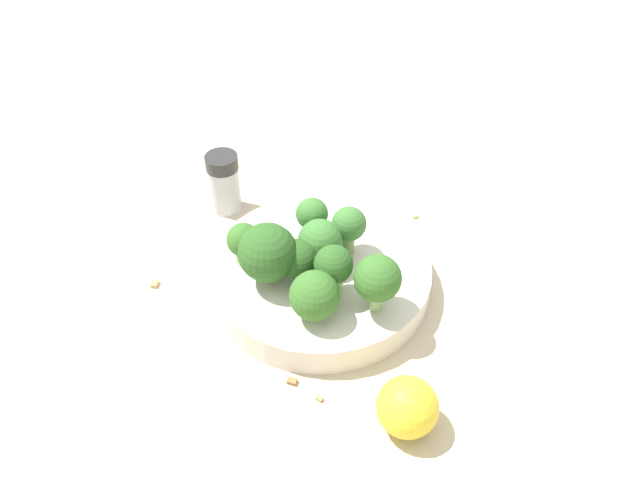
{
  "coord_description": "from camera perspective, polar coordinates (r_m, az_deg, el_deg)",
  "views": [
    {
      "loc": [
        -0.03,
        0.44,
        0.47
      ],
      "look_at": [
        0.0,
        0.0,
        0.06
      ],
      "focal_mm": 35.0,
      "sensor_mm": 36.0,
      "label": 1
    }
  ],
  "objects": [
    {
      "name": "almond_crumb_1",
      "position": [
        0.56,
        -2.58,
        -12.65
      ],
      "size": [
        0.01,
        0.01,
        0.01
      ],
      "primitive_type": "cube",
      "rotation": [
        0.0,
        0.0,
        6.04
      ],
      "color": "olive",
      "rests_on": "ground_plane"
    },
    {
      "name": "broccoli_floret_4",
      "position": [
        0.55,
        -0.09,
        -5.2
      ],
      "size": [
        0.05,
        0.05,
        0.05
      ],
      "color": "#84AD66",
      "rests_on": "bowl"
    },
    {
      "name": "broccoli_floret_3",
      "position": [
        0.58,
        -4.81,
        -1.17
      ],
      "size": [
        0.06,
        0.06,
        0.06
      ],
      "color": "#8EB770",
      "rests_on": "bowl"
    },
    {
      "name": "broccoli_floret_8",
      "position": [
        0.63,
        -0.74,
        2.28
      ],
      "size": [
        0.03,
        0.03,
        0.05
      ],
      "color": "#84AD66",
      "rests_on": "bowl"
    },
    {
      "name": "almond_crumb_2",
      "position": [
        0.72,
        8.74,
        2.25
      ],
      "size": [
        0.01,
        0.01,
        0.01
      ],
      "primitive_type": "cube",
      "rotation": [
        0.0,
        0.0,
        1.43
      ],
      "color": "tan",
      "rests_on": "ground_plane"
    },
    {
      "name": "broccoli_floret_7",
      "position": [
        0.59,
        -1.96,
        -1.84
      ],
      "size": [
        0.04,
        0.04,
        0.05
      ],
      "color": "#84AD66",
      "rests_on": "bowl"
    },
    {
      "name": "broccoli_floret_5",
      "position": [
        0.55,
        5.28,
        -3.6
      ],
      "size": [
        0.04,
        0.04,
        0.06
      ],
      "color": "#8EB770",
      "rests_on": "bowl"
    },
    {
      "name": "broccoli_floret_6",
      "position": [
        0.61,
        -7.03,
        -0.38
      ],
      "size": [
        0.03,
        0.03,
        0.04
      ],
      "color": "#8EB770",
      "rests_on": "bowl"
    },
    {
      "name": "bowl",
      "position": [
        0.63,
        -0.0,
        -3.2
      ],
      "size": [
        0.22,
        0.22,
        0.03
      ],
      "primitive_type": "cylinder",
      "color": "silver",
      "rests_on": "ground_plane"
    },
    {
      "name": "broccoli_floret_0",
      "position": [
        0.6,
        -0.26,
        -0.18
      ],
      "size": [
        0.04,
        0.04,
        0.05
      ],
      "color": "#8EB770",
      "rests_on": "bowl"
    },
    {
      "name": "ground_plane",
      "position": [
        0.64,
        -0.0,
        -4.17
      ],
      "size": [
        3.0,
        3.0,
        0.0
      ],
      "primitive_type": "plane",
      "color": "beige"
    },
    {
      "name": "pepper_shaker",
      "position": [
        0.72,
        -8.75,
        5.22
      ],
      "size": [
        0.04,
        0.04,
        0.07
      ],
      "color": "#B2B7BC",
      "rests_on": "ground_plane"
    },
    {
      "name": "almond_crumb_3",
      "position": [
        0.66,
        -14.9,
        -3.78
      ],
      "size": [
        0.01,
        0.01,
        0.01
      ],
      "primitive_type": "cube",
      "rotation": [
        0.0,
        0.0,
        1.46
      ],
      "color": "tan",
      "rests_on": "ground_plane"
    },
    {
      "name": "broccoli_floret_1",
      "position": [
        0.57,
        1.23,
        -2.53
      ],
      "size": [
        0.04,
        0.04,
        0.06
      ],
      "color": "#8EB770",
      "rests_on": "bowl"
    },
    {
      "name": "lemon_wedge",
      "position": [
        0.53,
        7.99,
        -14.89
      ],
      "size": [
        0.05,
        0.05,
        0.05
      ],
      "primitive_type": "sphere",
      "color": "yellow",
      "rests_on": "ground_plane"
    },
    {
      "name": "almond_crumb_0",
      "position": [
        0.55,
        -0.04,
        -14.24
      ],
      "size": [
        0.01,
        0.01,
        0.01
      ],
      "primitive_type": "cube",
      "rotation": [
        0.0,
        0.0,
        5.74
      ],
      "color": "#AD7F4C",
      "rests_on": "ground_plane"
    },
    {
      "name": "broccoli_floret_2",
      "position": [
        0.61,
        2.67,
        1.32
      ],
      "size": [
        0.03,
        0.03,
        0.05
      ],
      "color": "#7A9E5B",
      "rests_on": "bowl"
    }
  ]
}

